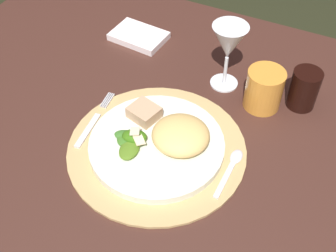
# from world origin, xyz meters

# --- Properties ---
(dining_table) EXTENTS (1.16, 0.98, 0.73)m
(dining_table) POSITION_xyz_m (0.00, 0.00, 0.55)
(dining_table) COLOR #3E221B
(dining_table) RESTS_ON ground
(placemat) EXTENTS (0.35, 0.35, 0.01)m
(placemat) POSITION_xyz_m (0.05, -0.03, 0.73)
(placemat) COLOR tan
(placemat) RESTS_ON dining_table
(dinner_plate) EXTENTS (0.26, 0.26, 0.02)m
(dinner_plate) POSITION_xyz_m (0.05, -0.03, 0.74)
(dinner_plate) COLOR silver
(dinner_plate) RESTS_ON placemat
(pasta_serving) EXTENTS (0.13, 0.13, 0.04)m
(pasta_serving) POSITION_xyz_m (0.09, -0.01, 0.77)
(pasta_serving) COLOR #E5BD6B
(pasta_serving) RESTS_ON dinner_plate
(salad_greens) EXTENTS (0.07, 0.08, 0.03)m
(salad_greens) POSITION_xyz_m (0.01, -0.06, 0.76)
(salad_greens) COLOR #4F741E
(salad_greens) RESTS_ON dinner_plate
(bread_piece) EXTENTS (0.07, 0.06, 0.03)m
(bread_piece) POSITION_xyz_m (-0.00, 0.02, 0.76)
(bread_piece) COLOR tan
(bread_piece) RESTS_ON dinner_plate
(fork) EXTENTS (0.03, 0.16, 0.00)m
(fork) POSITION_xyz_m (-0.09, -0.03, 0.74)
(fork) COLOR silver
(fork) RESTS_ON placemat
(spoon) EXTENTS (0.02, 0.12, 0.01)m
(spoon) POSITION_xyz_m (0.20, -0.01, 0.74)
(spoon) COLOR silver
(spoon) RESTS_ON placemat
(napkin) EXTENTS (0.14, 0.10, 0.02)m
(napkin) POSITION_xyz_m (-0.15, 0.27, 0.74)
(napkin) COLOR white
(napkin) RESTS_ON dining_table
(wine_glass) EXTENTS (0.08, 0.08, 0.15)m
(wine_glass) POSITION_xyz_m (0.10, 0.21, 0.84)
(wine_glass) COLOR silver
(wine_glass) RESTS_ON dining_table
(amber_tumbler) EXTENTS (0.08, 0.08, 0.09)m
(amber_tumbler) POSITION_xyz_m (0.20, 0.18, 0.77)
(amber_tumbler) COLOR orange
(amber_tumbler) RESTS_ON dining_table
(dark_tumbler) EXTENTS (0.06, 0.06, 0.09)m
(dark_tumbler) POSITION_xyz_m (0.27, 0.22, 0.77)
(dark_tumbler) COLOR black
(dark_tumbler) RESTS_ON dining_table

